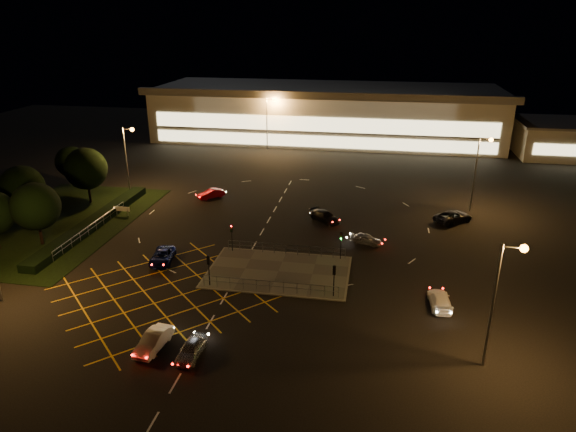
% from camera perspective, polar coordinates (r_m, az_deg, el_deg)
% --- Properties ---
extents(ground, '(180.00, 180.00, 0.00)m').
position_cam_1_polar(ground, '(54.91, -2.72, -5.14)').
color(ground, black).
rests_on(ground, ground).
extents(pedestrian_island, '(14.00, 9.00, 0.12)m').
position_cam_1_polar(pedestrian_island, '(52.76, -1.07, -6.21)').
color(pedestrian_island, '#4C4944').
rests_on(pedestrian_island, ground).
extents(grass_verge, '(18.00, 30.00, 0.08)m').
position_cam_1_polar(grass_verge, '(70.93, -24.24, -0.77)').
color(grass_verge, black).
rests_on(grass_verge, ground).
extents(hedge, '(2.00, 26.00, 1.00)m').
position_cam_1_polar(hedge, '(68.14, -20.80, -0.71)').
color(hedge, black).
rests_on(hedge, ground).
extents(supermarket, '(72.00, 26.50, 10.50)m').
position_cam_1_polar(supermarket, '(112.05, 4.29, 11.43)').
color(supermarket, beige).
rests_on(supermarket, ground).
extents(retail_unit_a, '(18.80, 14.80, 6.35)m').
position_cam_1_polar(retail_unit_a, '(109.74, 28.63, 7.58)').
color(retail_unit_a, beige).
rests_on(retail_unit_a, ground).
extents(streetlight_se, '(1.78, 0.56, 10.03)m').
position_cam_1_polar(streetlight_se, '(39.43, 22.68, -7.45)').
color(streetlight_se, slate).
rests_on(streetlight_se, ground).
extents(streetlight_nw, '(1.78, 0.56, 10.03)m').
position_cam_1_polar(streetlight_nw, '(76.58, -17.33, 6.85)').
color(streetlight_nw, slate).
rests_on(streetlight_nw, ground).
extents(streetlight_ne, '(1.78, 0.56, 10.03)m').
position_cam_1_polar(streetlight_ne, '(71.45, 20.54, 5.46)').
color(streetlight_ne, slate).
rests_on(streetlight_ne, ground).
extents(streetlight_far_left, '(1.78, 0.56, 10.03)m').
position_cam_1_polar(streetlight_far_left, '(99.71, -2.12, 10.97)').
color(streetlight_far_left, slate).
rests_on(streetlight_far_left, ground).
extents(streetlight_far_right, '(1.78, 0.56, 10.03)m').
position_cam_1_polar(streetlight_far_right, '(101.36, 21.19, 9.74)').
color(streetlight_far_right, slate).
rests_on(streetlight_far_right, ground).
extents(signal_sw, '(0.28, 0.30, 3.15)m').
position_cam_1_polar(signal_sw, '(49.72, -8.81, -5.32)').
color(signal_sw, black).
rests_on(signal_sw, pedestrian_island).
extents(signal_se, '(0.28, 0.30, 3.15)m').
position_cam_1_polar(signal_se, '(47.46, 5.15, -6.50)').
color(signal_se, black).
rests_on(signal_se, pedestrian_island).
extents(signal_nw, '(0.28, 0.30, 3.15)m').
position_cam_1_polar(signal_nw, '(56.61, -6.28, -1.77)').
color(signal_nw, black).
rests_on(signal_nw, pedestrian_island).
extents(signal_ne, '(0.28, 0.30, 3.15)m').
position_cam_1_polar(signal_ne, '(54.64, 5.92, -2.63)').
color(signal_ne, black).
rests_on(signal_ne, pedestrian_island).
extents(tree_b, '(5.40, 5.40, 7.35)m').
position_cam_1_polar(tree_b, '(71.81, -27.45, 2.86)').
color(tree_b, black).
rests_on(tree_b, ground).
extents(tree_c, '(5.76, 5.76, 7.84)m').
position_cam_1_polar(tree_c, '(75.77, -21.54, 4.91)').
color(tree_c, black).
rests_on(tree_c, ground).
extents(tree_d, '(4.68, 4.68, 6.37)m').
position_cam_1_polar(tree_d, '(84.04, -22.92, 5.56)').
color(tree_d, black).
rests_on(tree_d, ground).
extents(tree_e, '(5.40, 5.40, 7.35)m').
position_cam_1_polar(tree_e, '(63.75, -26.26, 0.95)').
color(tree_e, black).
rests_on(tree_e, ground).
extents(car_near_silver, '(1.68, 3.84, 1.29)m').
position_cam_1_polar(car_near_silver, '(41.29, -10.69, -14.31)').
color(car_near_silver, silver).
rests_on(car_near_silver, ground).
extents(car_queue_white, '(1.87, 4.26, 1.36)m').
position_cam_1_polar(car_queue_white, '(42.74, -14.72, -13.26)').
color(car_queue_white, white).
rests_on(car_queue_white, ground).
extents(car_left_blue, '(2.89, 4.93, 1.29)m').
position_cam_1_polar(car_left_blue, '(56.26, -13.78, -4.37)').
color(car_left_blue, '#0B1144').
rests_on(car_left_blue, ground).
extents(car_far_dkgrey, '(4.64, 4.44, 1.33)m').
position_cam_1_polar(car_far_dkgrey, '(65.45, 4.12, -0.04)').
color(car_far_dkgrey, black).
rests_on(car_far_dkgrey, ground).
extents(car_right_silver, '(3.84, 2.36, 1.22)m').
position_cam_1_polar(car_right_silver, '(59.53, 8.64, -2.54)').
color(car_right_silver, silver).
rests_on(car_right_silver, ground).
extents(car_circ_red, '(3.73, 3.68, 1.28)m').
position_cam_1_polar(car_circ_red, '(74.60, -8.54, 2.47)').
color(car_circ_red, maroon).
rests_on(car_circ_red, ground).
extents(car_east_grey, '(5.57, 5.17, 1.45)m').
position_cam_1_polar(car_east_grey, '(68.34, 17.89, -0.07)').
color(car_east_grey, black).
rests_on(car_east_grey, ground).
extents(car_approach_white, '(2.07, 4.50, 1.28)m').
position_cam_1_polar(car_approach_white, '(48.65, 16.52, -8.95)').
color(car_approach_white, white).
rests_on(car_approach_white, ground).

